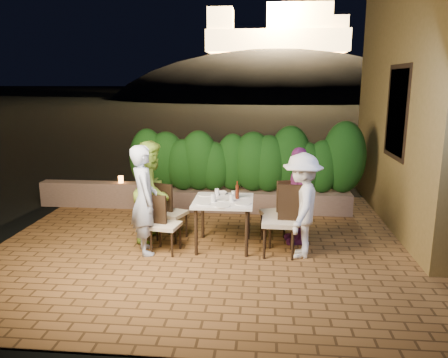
# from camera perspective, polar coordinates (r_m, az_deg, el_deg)

# --- Properties ---
(ground) EXTENTS (400.00, 400.00, 0.00)m
(ground) POSITION_cam_1_polar(r_m,az_deg,el_deg) (6.56, -0.49, -9.96)
(ground) COLOR black
(ground) RESTS_ON ground
(terrace_floor) EXTENTS (7.00, 6.00, 0.15)m
(terrace_floor) POSITION_cam_1_polar(r_m,az_deg,el_deg) (7.04, -0.07, -8.81)
(terrace_floor) COLOR brown
(terrace_floor) RESTS_ON ground
(building_wall) EXTENTS (1.60, 5.00, 5.00)m
(building_wall) POSITION_cam_1_polar(r_m,az_deg,el_deg) (8.55, 26.32, 11.38)
(building_wall) COLOR olive
(building_wall) RESTS_ON ground
(window_pane) EXTENTS (0.08, 1.00, 1.40)m
(window_pane) POSITION_cam_1_polar(r_m,az_deg,el_deg) (7.85, 21.86, 8.11)
(window_pane) COLOR black
(window_pane) RESTS_ON building_wall
(window_frame) EXTENTS (0.06, 1.15, 1.55)m
(window_frame) POSITION_cam_1_polar(r_m,az_deg,el_deg) (7.84, 21.79, 8.11)
(window_frame) COLOR black
(window_frame) RESTS_ON building_wall
(planter) EXTENTS (4.20, 0.55, 0.40)m
(planter) POSITION_cam_1_polar(r_m,az_deg,el_deg) (8.64, 2.39, -2.78)
(planter) COLOR brown
(planter) RESTS_ON ground
(hedge) EXTENTS (4.00, 0.70, 1.10)m
(hedge) POSITION_cam_1_polar(r_m,az_deg,el_deg) (8.47, 2.44, 2.11)
(hedge) COLOR #143E10
(hedge) RESTS_ON planter
(parapet) EXTENTS (2.20, 0.30, 0.50)m
(parapet) POSITION_cam_1_polar(r_m,az_deg,el_deg) (9.27, -16.46, -1.91)
(parapet) COLOR brown
(parapet) RESTS_ON ground
(hill) EXTENTS (52.00, 40.00, 22.00)m
(hill) POSITION_cam_1_polar(r_m,az_deg,el_deg) (66.35, 6.62, 7.01)
(hill) COLOR black
(hill) RESTS_ON ground
(fortress) EXTENTS (26.00, 8.00, 8.00)m
(fortress) POSITION_cam_1_polar(r_m,az_deg,el_deg) (66.51, 6.96, 19.53)
(fortress) COLOR #FFCC7A
(fortress) RESTS_ON hill
(dining_table) EXTENTS (0.90, 0.90, 0.75)m
(dining_table) POSITION_cam_1_polar(r_m,az_deg,el_deg) (6.71, -0.08, -5.82)
(dining_table) COLOR white
(dining_table) RESTS_ON ground
(plate_nw) EXTENTS (0.22, 0.22, 0.01)m
(plate_nw) POSITION_cam_1_polar(r_m,az_deg,el_deg) (6.39, -2.74, -3.21)
(plate_nw) COLOR white
(plate_nw) RESTS_ON dining_table
(plate_sw) EXTENTS (0.24, 0.24, 0.01)m
(plate_sw) POSITION_cam_1_polar(r_m,az_deg,el_deg) (6.88, -2.41, -2.05)
(plate_sw) COLOR white
(plate_sw) RESTS_ON dining_table
(plate_ne) EXTENTS (0.23, 0.23, 0.01)m
(plate_ne) POSITION_cam_1_polar(r_m,az_deg,el_deg) (6.38, 2.47, -3.22)
(plate_ne) COLOR white
(plate_ne) RESTS_ON dining_table
(plate_se) EXTENTS (0.21, 0.21, 0.01)m
(plate_se) POSITION_cam_1_polar(r_m,az_deg,el_deg) (6.78, 2.47, -2.27)
(plate_se) COLOR white
(plate_se) RESTS_ON dining_table
(plate_centre) EXTENTS (0.21, 0.21, 0.01)m
(plate_centre) POSITION_cam_1_polar(r_m,az_deg,el_deg) (6.59, -0.38, -2.70)
(plate_centre) COLOR white
(plate_centre) RESTS_ON dining_table
(plate_front) EXTENTS (0.24, 0.24, 0.01)m
(plate_front) POSITION_cam_1_polar(r_m,az_deg,el_deg) (6.27, -0.25, -3.50)
(plate_front) COLOR white
(plate_front) RESTS_ON dining_table
(glass_nw) EXTENTS (0.07, 0.07, 0.12)m
(glass_nw) POSITION_cam_1_polar(r_m,az_deg,el_deg) (6.47, -1.42, -2.49)
(glass_nw) COLOR silver
(glass_nw) RESTS_ON dining_table
(glass_sw) EXTENTS (0.07, 0.07, 0.12)m
(glass_sw) POSITION_cam_1_polar(r_m,az_deg,el_deg) (6.81, -0.92, -1.75)
(glass_sw) COLOR silver
(glass_sw) RESTS_ON dining_table
(glass_ne) EXTENTS (0.06, 0.06, 0.11)m
(glass_ne) POSITION_cam_1_polar(r_m,az_deg,el_deg) (6.49, 0.99, -2.51)
(glass_ne) COLOR silver
(glass_ne) RESTS_ON dining_table
(glass_se) EXTENTS (0.06, 0.06, 0.11)m
(glass_se) POSITION_cam_1_polar(r_m,az_deg,el_deg) (6.69, 1.25, -2.03)
(glass_se) COLOR silver
(glass_se) RESTS_ON dining_table
(beer_bottle) EXTENTS (0.05, 0.05, 0.27)m
(beer_bottle) POSITION_cam_1_polar(r_m,az_deg,el_deg) (6.63, 1.74, -1.44)
(beer_bottle) COLOR #47190B
(beer_bottle) RESTS_ON dining_table
(bowl) EXTENTS (0.21, 0.21, 0.04)m
(bowl) POSITION_cam_1_polar(r_m,az_deg,el_deg) (6.92, -0.34, -1.83)
(bowl) COLOR white
(bowl) RESTS_ON dining_table
(chair_left_front) EXTENTS (0.46, 0.46, 0.87)m
(chair_left_front) POSITION_cam_1_polar(r_m,az_deg,el_deg) (6.55, -7.66, -5.88)
(chair_left_front) COLOR black
(chair_left_front) RESTS_ON ground
(chair_left_back) EXTENTS (0.54, 0.54, 0.90)m
(chair_left_back) POSITION_cam_1_polar(r_m,az_deg,el_deg) (7.06, -6.88, -4.32)
(chair_left_back) COLOR black
(chair_left_back) RESTS_ON ground
(chair_right_front) EXTENTS (0.51, 0.51, 1.06)m
(chair_right_front) POSITION_cam_1_polar(r_m,az_deg,el_deg) (6.42, 7.20, -5.33)
(chair_right_front) COLOR black
(chair_right_front) RESTS_ON ground
(chair_right_back) EXTENTS (0.59, 0.59, 1.00)m
(chair_right_back) POSITION_cam_1_polar(r_m,az_deg,el_deg) (6.87, 7.05, -4.35)
(chair_right_back) COLOR black
(chair_right_back) RESTS_ON ground
(diner_blue) EXTENTS (0.60, 0.70, 1.62)m
(diner_blue) POSITION_cam_1_polar(r_m,az_deg,el_deg) (6.48, -10.38, -2.69)
(diner_blue) COLOR #A4B4D3
(diner_blue) RESTS_ON ground
(diner_green) EXTENTS (0.64, 0.80, 1.60)m
(diner_green) POSITION_cam_1_polar(r_m,az_deg,el_deg) (7.03, -9.36, -1.52)
(diner_green) COLOR #92C13C
(diner_green) RESTS_ON ground
(diner_white) EXTENTS (0.72, 1.06, 1.52)m
(diner_white) POSITION_cam_1_polar(r_m,az_deg,el_deg) (6.36, 10.11, -3.43)
(diner_white) COLOR white
(diner_white) RESTS_ON ground
(diner_purple) EXTENTS (0.47, 0.93, 1.52)m
(diner_purple) POSITION_cam_1_polar(r_m,az_deg,el_deg) (6.90, 9.63, -2.12)
(diner_purple) COLOR #7B296C
(diner_purple) RESTS_ON ground
(parapet_lamp) EXTENTS (0.10, 0.10, 0.14)m
(parapet_lamp) POSITION_cam_1_polar(r_m,az_deg,el_deg) (9.01, -13.33, -0.05)
(parapet_lamp) COLOR orange
(parapet_lamp) RESTS_ON parapet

